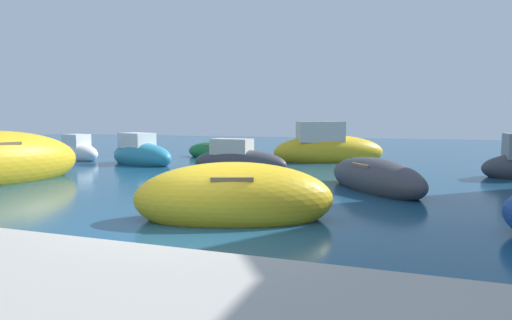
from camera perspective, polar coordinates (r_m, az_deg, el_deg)
The scene contains 9 objects.
ground at distance 7.66m, azimuth -9.93°, elevation -9.88°, with size 80.00×80.00×0.00m, color navy.
quay_promenade at distance 6.34m, azimuth 25.17°, elevation -11.21°, with size 44.00×32.00×0.50m.
moored_boat_0 at distance 12.80m, azimuth 15.21°, elevation -2.33°, with size 3.58×4.13×1.17m.
moored_boat_1 at distance 19.97m, azimuth -14.78°, elevation 0.72°, with size 3.98×2.55×1.66m.
moored_boat_2 at distance 20.80m, azimuth 9.27°, elevation 1.41°, with size 5.47×3.73×2.23m.
moored_boat_4 at distance 22.75m, azimuth -5.34°, elevation 1.06°, with size 3.80×2.13×1.04m.
moored_boat_6 at distance 23.12m, azimuth -22.66°, elevation 0.97°, with size 3.44×1.89×1.52m.
moored_boat_8 at distance 16.84m, azimuth -2.35°, elevation -0.14°, with size 3.94×1.47×1.48m.
moored_boat_9 at distance 8.75m, azimuth -2.94°, elevation -5.10°, with size 4.30×2.92×1.49m.
Camera 1 is at (3.65, -6.42, 2.01)m, focal length 30.71 mm.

